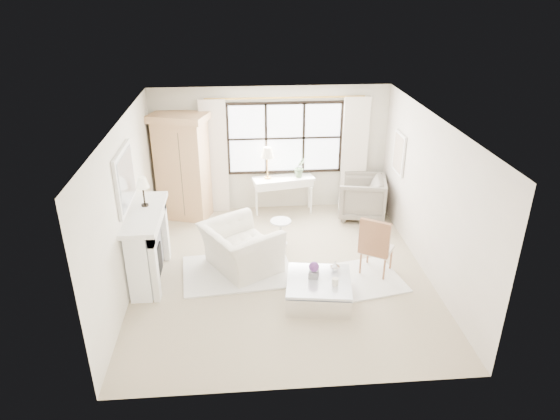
# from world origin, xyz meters

# --- Properties ---
(floor) EXTENTS (5.50, 5.50, 0.00)m
(floor) POSITION_xyz_m (0.00, 0.00, 0.00)
(floor) COLOR #BCAA8B
(floor) RESTS_ON ground
(ceiling) EXTENTS (5.50, 5.50, 0.00)m
(ceiling) POSITION_xyz_m (0.00, 0.00, 2.70)
(ceiling) COLOR white
(ceiling) RESTS_ON ground
(wall_back) EXTENTS (5.00, 0.00, 5.00)m
(wall_back) POSITION_xyz_m (0.00, 2.75, 1.35)
(wall_back) COLOR beige
(wall_back) RESTS_ON ground
(wall_front) EXTENTS (5.00, 0.00, 5.00)m
(wall_front) POSITION_xyz_m (0.00, -2.75, 1.35)
(wall_front) COLOR white
(wall_front) RESTS_ON ground
(wall_left) EXTENTS (0.00, 5.50, 5.50)m
(wall_left) POSITION_xyz_m (-2.50, 0.00, 1.35)
(wall_left) COLOR white
(wall_left) RESTS_ON ground
(wall_right) EXTENTS (0.00, 5.50, 5.50)m
(wall_right) POSITION_xyz_m (2.50, 0.00, 1.35)
(wall_right) COLOR silver
(wall_right) RESTS_ON ground
(window_pane) EXTENTS (2.40, 0.02, 1.50)m
(window_pane) POSITION_xyz_m (0.30, 2.73, 1.60)
(window_pane) COLOR white
(window_pane) RESTS_ON wall_back
(window_frame) EXTENTS (2.50, 0.04, 1.50)m
(window_frame) POSITION_xyz_m (0.30, 2.72, 1.60)
(window_frame) COLOR black
(window_frame) RESTS_ON wall_back
(curtain_rod) EXTENTS (3.30, 0.04, 0.04)m
(curtain_rod) POSITION_xyz_m (0.30, 2.67, 2.47)
(curtain_rod) COLOR gold
(curtain_rod) RESTS_ON wall_back
(curtain_left) EXTENTS (0.55, 0.10, 2.47)m
(curtain_left) POSITION_xyz_m (-1.20, 2.65, 1.24)
(curtain_left) COLOR white
(curtain_left) RESTS_ON ground
(curtain_right) EXTENTS (0.55, 0.10, 2.47)m
(curtain_right) POSITION_xyz_m (1.80, 2.65, 1.24)
(curtain_right) COLOR white
(curtain_right) RESTS_ON ground
(fireplace) EXTENTS (0.58, 1.66, 1.26)m
(fireplace) POSITION_xyz_m (-2.27, 0.00, 0.65)
(fireplace) COLOR white
(fireplace) RESTS_ON ground
(mirror_frame) EXTENTS (0.05, 1.15, 0.95)m
(mirror_frame) POSITION_xyz_m (-2.47, 0.00, 1.84)
(mirror_frame) COLOR white
(mirror_frame) RESTS_ON wall_left
(mirror_glass) EXTENTS (0.02, 1.00, 0.80)m
(mirror_glass) POSITION_xyz_m (-2.44, 0.00, 1.84)
(mirror_glass) COLOR silver
(mirror_glass) RESTS_ON wall_left
(art_frame) EXTENTS (0.04, 0.62, 0.82)m
(art_frame) POSITION_xyz_m (2.47, 1.70, 1.55)
(art_frame) COLOR white
(art_frame) RESTS_ON wall_right
(art_canvas) EXTENTS (0.01, 0.52, 0.72)m
(art_canvas) POSITION_xyz_m (2.45, 1.70, 1.55)
(art_canvas) COLOR beige
(art_canvas) RESTS_ON wall_right
(mantel_lamp) EXTENTS (0.22, 0.22, 0.51)m
(mantel_lamp) POSITION_xyz_m (-2.26, 0.22, 1.65)
(mantel_lamp) COLOR black
(mantel_lamp) RESTS_ON fireplace
(armoire) EXTENTS (1.28, 1.01, 2.24)m
(armoire) POSITION_xyz_m (-1.86, 2.43, 1.14)
(armoire) COLOR tan
(armoire) RESTS_ON floor
(console_table) EXTENTS (1.36, 0.68, 0.80)m
(console_table) POSITION_xyz_m (0.25, 2.48, 0.40)
(console_table) COLOR white
(console_table) RESTS_ON floor
(console_lamp) EXTENTS (0.28, 0.28, 0.69)m
(console_lamp) POSITION_xyz_m (-0.09, 2.47, 1.36)
(console_lamp) COLOR #C79245
(console_lamp) RESTS_ON console_table
(orchid_plant) EXTENTS (0.30, 0.27, 0.44)m
(orchid_plant) POSITION_xyz_m (0.60, 2.49, 1.02)
(orchid_plant) COLOR #58744D
(orchid_plant) RESTS_ON console_table
(side_table) EXTENTS (0.40, 0.40, 0.51)m
(side_table) POSITION_xyz_m (0.07, 1.01, 0.33)
(side_table) COLOR silver
(side_table) RESTS_ON floor
(rug_left) EXTENTS (2.00, 1.50, 0.03)m
(rug_left) POSITION_xyz_m (-0.77, 0.04, 0.02)
(rug_left) COLOR white
(rug_left) RESTS_ON floor
(rug_right) EXTENTS (1.78, 1.47, 0.03)m
(rug_right) POSITION_xyz_m (1.21, -0.39, 0.01)
(rug_right) COLOR white
(rug_right) RESTS_ON floor
(club_armchair) EXTENTS (1.58, 1.64, 0.81)m
(club_armchair) POSITION_xyz_m (-0.70, 0.19, 0.41)
(club_armchair) COLOR white
(club_armchair) RESTS_ON floor
(wingback_chair) EXTENTS (1.15, 1.13, 0.89)m
(wingback_chair) POSITION_xyz_m (1.89, 2.12, 0.45)
(wingback_chair) COLOR gray
(wingback_chair) RESTS_ON floor
(french_chair) EXTENTS (0.66, 0.67, 1.08)m
(french_chair) POSITION_xyz_m (1.62, -0.17, 0.31)
(french_chair) COLOR #A56B45
(french_chair) RESTS_ON floor
(coffee_table) EXTENTS (1.13, 1.13, 0.38)m
(coffee_table) POSITION_xyz_m (0.52, -0.89, 0.18)
(coffee_table) COLOR white
(coffee_table) RESTS_ON floor
(planter_box) EXTENTS (0.19, 0.19, 0.11)m
(planter_box) POSITION_xyz_m (0.44, -0.80, 0.44)
(planter_box) COLOR slate
(planter_box) RESTS_ON coffee_table
(planter_flowers) EXTENTS (0.16, 0.16, 0.16)m
(planter_flowers) POSITION_xyz_m (0.44, -0.80, 0.57)
(planter_flowers) COLOR #623079
(planter_flowers) RESTS_ON planter_box
(pillar_candle) EXTENTS (0.10, 0.10, 0.12)m
(pillar_candle) POSITION_xyz_m (0.74, -1.05, 0.44)
(pillar_candle) COLOR beige
(pillar_candle) RESTS_ON coffee_table
(coffee_vase) EXTENTS (0.21, 0.21, 0.17)m
(coffee_vase) POSITION_xyz_m (0.81, -0.64, 0.46)
(coffee_vase) COLOR silver
(coffee_vase) RESTS_ON coffee_table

